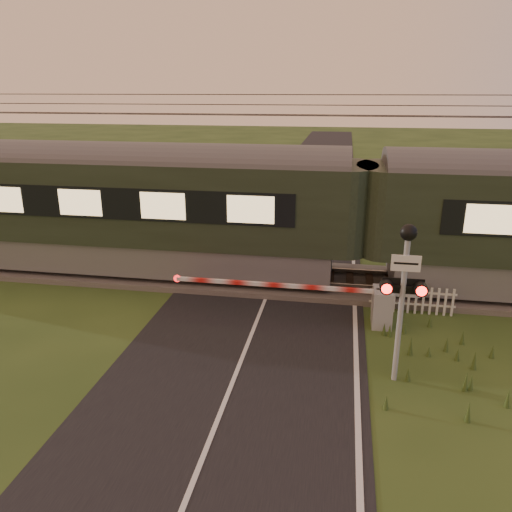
% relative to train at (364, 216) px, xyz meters
% --- Properties ---
extents(ground, '(160.00, 160.00, 0.00)m').
position_rel_train_xyz_m(ground, '(-2.92, -6.50, -2.41)').
color(ground, '#283F18').
rests_on(ground, ground).
extents(road, '(6.00, 140.00, 0.03)m').
position_rel_train_xyz_m(road, '(-2.90, -6.73, -2.40)').
color(road, black).
rests_on(road, ground).
extents(track_bed, '(140.00, 3.40, 0.39)m').
position_rel_train_xyz_m(track_bed, '(-2.92, 0.00, -2.34)').
color(track_bed, '#47423D').
rests_on(track_bed, ground).
extents(overhead_wires, '(120.00, 0.62, 0.62)m').
position_rel_train_xyz_m(overhead_wires, '(-2.92, 0.00, 3.32)').
color(overhead_wires, black).
rests_on(overhead_wires, ground).
extents(train, '(45.57, 3.14, 4.25)m').
position_rel_train_xyz_m(train, '(0.00, 0.00, 0.00)').
color(train, slate).
rests_on(train, ground).
extents(boom_gate, '(6.98, 0.82, 1.10)m').
position_rel_train_xyz_m(boom_gate, '(0.19, -2.83, -1.80)').
color(boom_gate, gray).
rests_on(boom_gate, ground).
extents(crossing_signal, '(0.93, 0.37, 3.65)m').
position_rel_train_xyz_m(crossing_signal, '(0.67, -5.61, 0.10)').
color(crossing_signal, gray).
rests_on(crossing_signal, ground).
extents(picket_fence, '(2.46, 0.07, 0.84)m').
position_rel_train_xyz_m(picket_fence, '(1.46, -1.89, -1.98)').
color(picket_fence, silver).
rests_on(picket_fence, ground).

